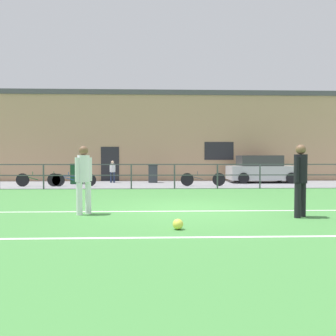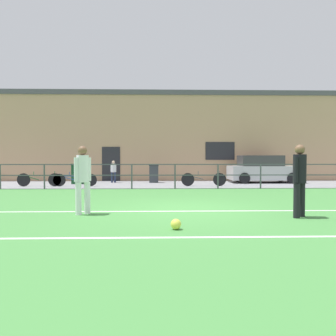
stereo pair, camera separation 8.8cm
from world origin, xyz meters
name	(u,v)px [view 1 (the left image)]	position (x,y,z in m)	size (l,w,h in m)	color
ground	(186,210)	(0.00, 0.00, -0.02)	(60.00, 44.00, 0.04)	#478C42
field_line_touchline	(187,211)	(0.00, -0.35, 0.00)	(36.00, 0.11, 0.00)	white
field_line_hash	(202,237)	(0.00, -3.24, 0.00)	(36.00, 0.11, 0.00)	white
pavement_strip	(172,184)	(0.00, 8.50, 0.01)	(48.00, 5.00, 0.02)	gray
perimeter_fence	(175,173)	(0.00, 6.00, 0.75)	(36.07, 0.07, 1.15)	#474C51
clubhouse_facade	(169,137)	(0.00, 12.20, 2.80)	(28.00, 2.56, 5.59)	tan
player_goalkeeper	(300,176)	(2.65, -1.34, 1.00)	(0.39, 0.35, 1.76)	black
player_striker	(84,176)	(-2.67, -0.76, 0.99)	(0.37, 0.37, 1.74)	white
soccer_ball_match	(178,224)	(-0.40, -2.58, 0.11)	(0.21, 0.21, 0.21)	#E5E04C
spectator_child	(113,170)	(-3.34, 9.54, 0.73)	(0.33, 0.22, 1.25)	#232D4C
parked_car_red	(261,170)	(5.18, 9.45, 0.75)	(3.88, 1.91, 1.55)	#B7B7BC
bicycle_parked_0	(203,179)	(1.49, 7.20, 0.36)	(2.25, 0.04, 0.75)	black
bicycle_parked_1	(74,180)	(-4.92, 7.20, 0.35)	(2.16, 0.04, 0.72)	black
bicycle_parked_2	(38,180)	(-6.68, 7.20, 0.36)	(2.18, 0.04, 0.74)	black
trash_bin_0	(153,173)	(-1.04, 9.54, 0.54)	(0.54, 0.46, 1.03)	#33383D
trash_bin_1	(77,174)	(-5.16, 8.75, 0.57)	(0.62, 0.53, 1.09)	#194C28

